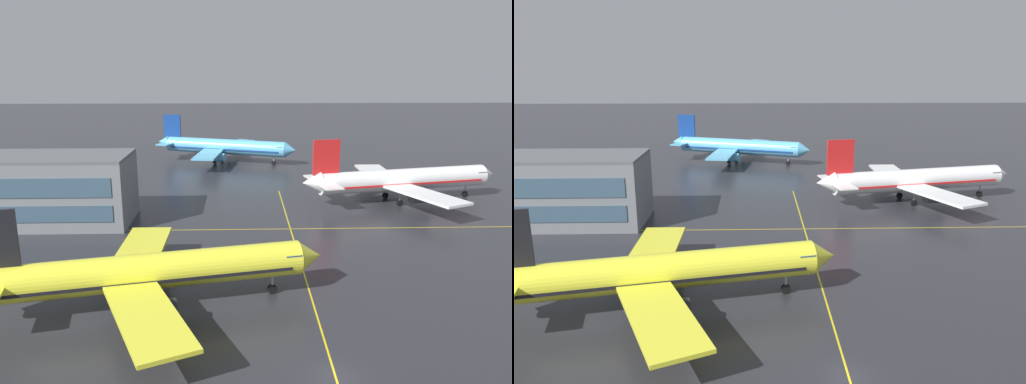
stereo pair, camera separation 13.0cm
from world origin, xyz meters
TOP-DOWN VIEW (x-y plane):
  - ground_plane at (0.00, 0.00)m, footprint 600.00×600.00m
  - airliner_front_gate at (-18.10, 13.21)m, footprint 39.00×33.12m
  - airliner_second_row at (22.82, 55.25)m, footprint 40.42×34.32m
  - airliner_third_row at (-12.58, 96.19)m, footprint 38.45×32.94m
  - taxiway_markings at (0.00, 18.72)m, footprint 118.12×91.18m

SIDE VIEW (x-z plane):
  - ground_plane at x=0.00m, z-range 0.00..0.00m
  - taxiway_markings at x=0.00m, z-range 0.00..0.01m
  - airliner_front_gate at x=-18.10m, z-range -1.93..10.26m
  - airliner_third_row at x=-12.58m, z-range -1.96..10.38m
  - airliner_second_row at x=22.82m, z-range -2.00..10.64m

